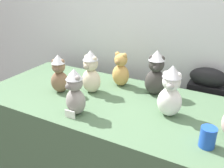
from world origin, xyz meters
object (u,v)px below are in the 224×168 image
at_px(instrument_case, 201,120).
at_px(teddy_bear_mocha, 59,74).
at_px(teddy_bear_charcoal, 156,73).
at_px(party_cup_blue, 208,137).
at_px(teddy_bear_cream, 91,72).
at_px(teddy_bear_honey, 121,70).
at_px(teddy_bear_ash, 75,92).
at_px(display_table, 112,145).
at_px(teddy_bear_snow, 170,92).

bearing_deg(instrument_case, teddy_bear_mocha, -147.18).
bearing_deg(teddy_bear_charcoal, party_cup_blue, -63.56).
bearing_deg(instrument_case, teddy_bear_cream, -145.90).
xyz_separation_m(teddy_bear_honey, teddy_bear_cream, (-0.13, -0.21, 0.03)).
distance_m(teddy_bear_honey, teddy_bear_cream, 0.25).
distance_m(instrument_case, teddy_bear_charcoal, 0.65).
bearing_deg(party_cup_blue, teddy_bear_mocha, 171.56).
height_order(teddy_bear_cream, party_cup_blue, teddy_bear_cream).
xyz_separation_m(teddy_bear_ash, teddy_bear_honey, (0.05, 0.52, -0.02)).
distance_m(teddy_bear_charcoal, party_cup_blue, 0.64).
height_order(teddy_bear_ash, teddy_bear_mocha, teddy_bear_ash).
height_order(instrument_case, teddy_bear_cream, teddy_bear_cream).
height_order(teddy_bear_honey, party_cup_blue, teddy_bear_honey).
distance_m(display_table, teddy_bear_ash, 0.61).
relative_size(teddy_bear_charcoal, teddy_bear_snow, 1.01).
bearing_deg(teddy_bear_mocha, teddy_bear_honey, 19.43).
xyz_separation_m(teddy_bear_ash, teddy_bear_snow, (0.51, 0.25, 0.01)).
bearing_deg(teddy_bear_snow, teddy_bear_ash, -162.61).
bearing_deg(display_table, teddy_bear_honey, 103.55).
relative_size(display_table, teddy_bear_charcoal, 5.79).
relative_size(teddy_bear_ash, teddy_bear_charcoal, 0.90).
distance_m(teddy_bear_ash, teddy_bear_snow, 0.57).
bearing_deg(teddy_bear_honey, display_table, -69.30).
relative_size(teddy_bear_ash, teddy_bear_snow, 0.91).
bearing_deg(display_table, teddy_bear_cream, 167.52).
height_order(instrument_case, party_cup_blue, instrument_case).
height_order(display_table, party_cup_blue, party_cup_blue).
bearing_deg(teddy_bear_snow, instrument_case, 67.17).
xyz_separation_m(display_table, instrument_case, (0.54, 0.55, 0.08)).
height_order(display_table, teddy_bear_charcoal, teddy_bear_charcoal).
bearing_deg(teddy_bear_cream, teddy_bear_ash, -67.70).
height_order(instrument_case, teddy_bear_snow, teddy_bear_snow).
bearing_deg(teddy_bear_honey, party_cup_blue, -26.19).
bearing_deg(teddy_bear_ash, instrument_case, 71.18).
bearing_deg(teddy_bear_cream, teddy_bear_honey, 64.24).
xyz_separation_m(display_table, teddy_bear_ash, (-0.11, -0.27, 0.53)).
height_order(teddy_bear_ash, teddy_bear_charcoal, teddy_bear_charcoal).
xyz_separation_m(display_table, party_cup_blue, (0.66, -0.22, 0.44)).
bearing_deg(party_cup_blue, teddy_bear_honey, 146.66).
xyz_separation_m(teddy_bear_mocha, party_cup_blue, (1.06, -0.16, -0.08)).
height_order(teddy_bear_snow, party_cup_blue, teddy_bear_snow).
xyz_separation_m(instrument_case, teddy_bear_mocha, (-0.94, -0.62, 0.45)).
relative_size(teddy_bear_cream, party_cup_blue, 2.89).
relative_size(display_table, teddy_bear_ash, 6.41).
bearing_deg(teddy_bear_snow, party_cup_blue, -47.82).
relative_size(instrument_case, teddy_bear_cream, 2.93).
height_order(teddy_bear_honey, teddy_bear_snow, teddy_bear_snow).
height_order(instrument_case, teddy_bear_mocha, teddy_bear_mocha).
height_order(teddy_bear_cream, teddy_bear_snow, teddy_bear_snow).
distance_m(teddy_bear_honey, party_cup_blue, 0.87).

